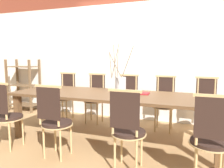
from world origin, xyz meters
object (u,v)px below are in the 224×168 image
Objects in this scene: dining_table at (112,99)px; chair_near_center at (127,128)px; book_stack at (141,93)px; shelving_rack at (24,85)px; vase_centerpiece at (121,85)px; chair_far_center at (127,99)px.

dining_table is 3.26× the size of chair_near_center.
chair_near_center is 3.95× the size of book_stack.
vase_centerpiece is at bearing -20.28° from shelving_rack.
shelving_rack is at bearing -5.48° from chair_far_center.
dining_table is 0.95m from chair_near_center.
book_stack is at bearing -16.61° from shelving_rack.
chair_far_center reaches higher than book_stack.
shelving_rack is (-2.80, 1.03, -0.27)m from vase_centerpiece.
vase_centerpiece is (0.12, -0.78, 0.36)m from chair_far_center.
shelving_rack reaches higher than chair_far_center.
book_stack is (0.42, 0.14, 0.09)m from dining_table.
shelving_rack reaches higher than dining_table.
dining_table is 0.25m from vase_centerpiece.
shelving_rack is (-2.68, 0.26, 0.09)m from chair_far_center.
dining_table is 0.45m from book_stack.
shelving_rack is (-3.09, 0.92, -0.14)m from book_stack.
dining_table is 4.08× the size of vase_centerpiece.
chair_near_center is 0.97m from book_stack.
book_stack is at bearing 121.63° from chair_far_center.
chair_near_center is at bearing -66.71° from vase_centerpiece.
dining_table is 0.82m from chair_far_center.
vase_centerpiece is 3.15× the size of book_stack.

